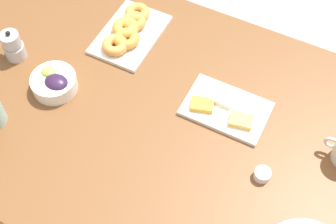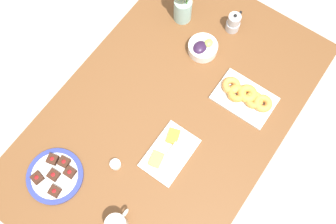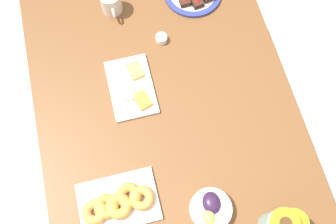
# 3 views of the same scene
# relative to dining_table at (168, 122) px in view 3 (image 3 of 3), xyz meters

# --- Properties ---
(ground_plane) EXTENTS (6.00, 6.00, 0.00)m
(ground_plane) POSITION_rel_dining_table_xyz_m (0.00, 0.00, -0.65)
(ground_plane) COLOR #B7B2A8
(dining_table) EXTENTS (1.60, 1.00, 0.74)m
(dining_table) POSITION_rel_dining_table_xyz_m (0.00, 0.00, 0.00)
(dining_table) COLOR brown
(dining_table) RESTS_ON ground_plane
(coffee_mug) EXTENTS (0.12, 0.09, 0.10)m
(coffee_mug) POSITION_rel_dining_table_xyz_m (-0.53, -0.11, 0.14)
(coffee_mug) COLOR beige
(coffee_mug) RESTS_ON dining_table
(grape_bowl) EXTENTS (0.15, 0.15, 0.07)m
(grape_bowl) POSITION_rel_dining_table_xyz_m (0.38, 0.06, 0.12)
(grape_bowl) COLOR white
(grape_bowl) RESTS_ON dining_table
(cheese_platter) EXTENTS (0.26, 0.17, 0.03)m
(cheese_platter) POSITION_rel_dining_table_xyz_m (-0.14, -0.11, 0.10)
(cheese_platter) COLOR white
(cheese_platter) RESTS_ON dining_table
(croissant_platter) EXTENTS (0.19, 0.28, 0.05)m
(croissant_platter) POSITION_rel_dining_table_xyz_m (0.28, -0.25, 0.11)
(croissant_platter) COLOR white
(croissant_platter) RESTS_ON dining_table
(jam_cup_honey) EXTENTS (0.05, 0.05, 0.03)m
(jam_cup_honey) POSITION_rel_dining_table_xyz_m (-0.33, 0.05, 0.10)
(jam_cup_honey) COLOR white
(jam_cup_honey) RESTS_ON dining_table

